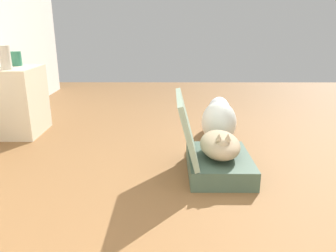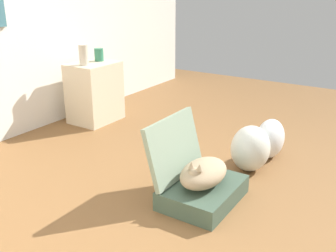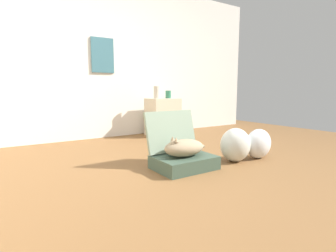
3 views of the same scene
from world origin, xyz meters
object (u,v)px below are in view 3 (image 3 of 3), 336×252
Objects in this scene: vase_tall at (156,92)px; plastic_bag_clear at (258,144)px; side_table at (163,117)px; suitcase_base at (184,162)px; cat at (184,148)px; vase_short at (168,94)px; plastic_bag_white at (235,145)px.

plastic_bag_clear is at bearing -83.68° from vase_tall.
vase_tall is (-0.13, -0.00, 0.43)m from side_table.
vase_tall reaches higher than suitcase_base.
plastic_bag_clear is (0.98, -0.14, -0.05)m from cat.
plastic_bag_clear is 1.96m from side_table.
vase_short reaches higher than plastic_bag_clear.
plastic_bag_white is 1.93m from side_table.
plastic_bag_clear is at bearing -91.23° from vase_short.
side_table is (0.25, 1.91, 0.13)m from plastic_bag_white.
vase_short is at bearing 88.77° from plastic_bag_clear.
plastic_bag_white is at bearing -101.01° from vase_short.
suitcase_base is 4.36× the size of vase_short.
suitcase_base is 1.14× the size of cat.
plastic_bag_clear is at bearing -8.51° from plastic_bag_white.
side_table is (0.89, 1.82, 0.26)m from suitcase_base.
vase_tall reaches higher than vase_short.
cat is (-0.01, 0.00, 0.15)m from suitcase_base.
side_table is at bearing 0.59° from vase_tall.
vase_short reaches higher than side_table.
suitcase_base is 0.66m from plastic_bag_white.
suitcase_base is at bearing -119.01° from vase_short.
vase_short reaches higher than suitcase_base.
plastic_bag_white is 1.99m from vase_tall.
vase_tall is at bearing 86.50° from plastic_bag_white.
vase_tall reaches higher than plastic_bag_white.
vase_short reaches higher than cat.
side_table is 0.45m from vase_tall.
cat is at bearing 175.92° from suitcase_base.
plastic_bag_clear is 2.05m from vase_tall.
suitcase_base is 2.20m from vase_short.
vase_short reaches higher than plastic_bag_white.
plastic_bag_white is at bearing -93.50° from vase_tall.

